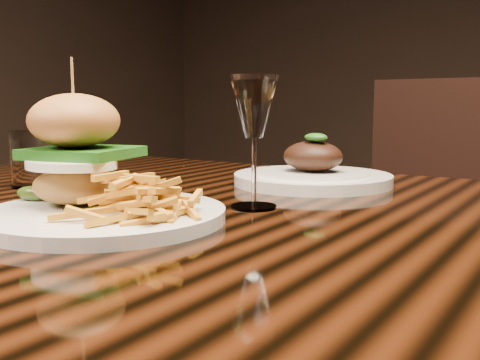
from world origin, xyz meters
The scene contains 6 objects.
dining_table centered at (0.00, 0.00, 0.67)m, with size 1.60×0.90×0.75m.
burger_plate centered at (-0.19, -0.16, 0.80)m, with size 0.28×0.28×0.19m.
wine_glass centered at (-0.08, 0.01, 0.87)m, with size 0.06×0.06×0.17m.
water_tumbler centered at (-0.48, -0.03, 0.80)m, with size 0.07×0.07×0.09m, color white.
far_dish centered at (-0.11, 0.24, 0.77)m, with size 0.26×0.26×0.09m.
chair_far centered at (-0.06, 0.89, 0.54)m, with size 0.50×0.51×0.95m.
Camera 1 is at (0.30, -0.60, 0.89)m, focal length 42.00 mm.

